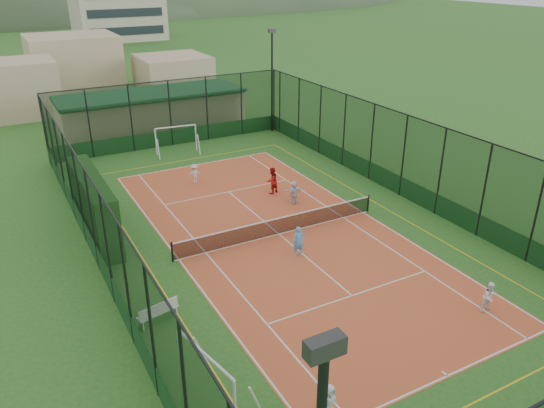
{
  "coord_description": "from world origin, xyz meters",
  "views": [
    {
      "loc": [
        -12.04,
        -21.4,
        12.96
      ],
      "look_at": [
        0.25,
        1.22,
        1.2
      ],
      "focal_mm": 35.0,
      "sensor_mm": 36.0,
      "label": 1
    }
  ],
  "objects_px": {
    "futsal_goal_far": "(176,140)",
    "child_near_mid": "(299,241)",
    "floodlight_ne": "(272,82)",
    "child_far_right": "(295,194)",
    "white_bench": "(158,311)",
    "child_far_back": "(294,191)",
    "child_near_right": "(490,297)",
    "coach": "(272,181)",
    "child_far_left": "(194,174)",
    "child_near_left": "(329,401)",
    "clubhouse": "(152,111)",
    "futsal_goal_near": "(206,379)"
  },
  "relations": [
    {
      "from": "clubhouse",
      "to": "coach",
      "type": "bearing_deg",
      "value": -82.43
    },
    {
      "from": "floodlight_ne",
      "to": "child_far_left",
      "type": "bearing_deg",
      "value": -141.69
    },
    {
      "from": "floodlight_ne",
      "to": "child_near_mid",
      "type": "relative_size",
      "value": 5.42
    },
    {
      "from": "child_far_left",
      "to": "child_near_right",
      "type": "bearing_deg",
      "value": 104.01
    },
    {
      "from": "child_far_back",
      "to": "coach",
      "type": "relative_size",
      "value": 0.76
    },
    {
      "from": "white_bench",
      "to": "child_near_mid",
      "type": "relative_size",
      "value": 1.12
    },
    {
      "from": "clubhouse",
      "to": "child_far_left",
      "type": "distance_m",
      "value": 13.33
    },
    {
      "from": "child_near_mid",
      "to": "child_far_right",
      "type": "bearing_deg",
      "value": 74.6
    },
    {
      "from": "futsal_goal_far",
      "to": "child_near_left",
      "type": "height_order",
      "value": "futsal_goal_far"
    },
    {
      "from": "futsal_goal_far",
      "to": "child_far_left",
      "type": "distance_m",
      "value": 6.39
    },
    {
      "from": "futsal_goal_near",
      "to": "coach",
      "type": "distance_m",
      "value": 17.23
    },
    {
      "from": "futsal_goal_far",
      "to": "coach",
      "type": "xyz_separation_m",
      "value": [
        2.58,
        -10.12,
        -0.16
      ]
    },
    {
      "from": "futsal_goal_far",
      "to": "child_near_mid",
      "type": "height_order",
      "value": "futsal_goal_far"
    },
    {
      "from": "child_near_mid",
      "to": "child_far_right",
      "type": "distance_m",
      "value": 5.96
    },
    {
      "from": "futsal_goal_near",
      "to": "futsal_goal_far",
      "type": "distance_m",
      "value": 25.27
    },
    {
      "from": "child_far_left",
      "to": "coach",
      "type": "height_order",
      "value": "coach"
    },
    {
      "from": "child_near_right",
      "to": "coach",
      "type": "xyz_separation_m",
      "value": [
        -1.93,
        14.86,
        0.16
      ]
    },
    {
      "from": "child_far_left",
      "to": "floodlight_ne",
      "type": "bearing_deg",
      "value": -144.12
    },
    {
      "from": "child_far_right",
      "to": "clubhouse",
      "type": "bearing_deg",
      "value": -88.49
    },
    {
      "from": "child_near_left",
      "to": "child_near_mid",
      "type": "bearing_deg",
      "value": 45.95
    },
    {
      "from": "clubhouse",
      "to": "child_near_mid",
      "type": "xyz_separation_m",
      "value": [
        -0.24,
        -24.37,
        -0.8
      ]
    },
    {
      "from": "child_far_back",
      "to": "clubhouse",
      "type": "bearing_deg",
      "value": -69.84
    },
    {
      "from": "child_far_back",
      "to": "child_near_right",
      "type": "bearing_deg",
      "value": 107.42
    },
    {
      "from": "child_far_right",
      "to": "child_near_mid",
      "type": "bearing_deg",
      "value": 54.73
    },
    {
      "from": "child_near_mid",
      "to": "child_far_left",
      "type": "distance_m",
      "value": 11.19
    },
    {
      "from": "clubhouse",
      "to": "futsal_goal_near",
      "type": "bearing_deg",
      "value": -103.96
    },
    {
      "from": "floodlight_ne",
      "to": "child_far_left",
      "type": "xyz_separation_m",
      "value": [
        -9.92,
        -7.83,
        -3.48
      ]
    },
    {
      "from": "futsal_goal_near",
      "to": "floodlight_ne",
      "type": "bearing_deg",
      "value": -44.56
    },
    {
      "from": "child_near_mid",
      "to": "child_far_left",
      "type": "height_order",
      "value": "child_near_mid"
    },
    {
      "from": "child_far_back",
      "to": "white_bench",
      "type": "bearing_deg",
      "value": 46.51
    },
    {
      "from": "white_bench",
      "to": "child_far_back",
      "type": "relative_size",
      "value": 1.36
    },
    {
      "from": "white_bench",
      "to": "clubhouse",
      "type": "bearing_deg",
      "value": 60.8
    },
    {
      "from": "floodlight_ne",
      "to": "child_near_right",
      "type": "height_order",
      "value": "floodlight_ne"
    },
    {
      "from": "child_far_back",
      "to": "coach",
      "type": "xyz_separation_m",
      "value": [
        -0.57,
        1.66,
        0.2
      ]
    },
    {
      "from": "clubhouse",
      "to": "futsal_goal_far",
      "type": "distance_m",
      "value": 6.96
    },
    {
      "from": "white_bench",
      "to": "child_near_right",
      "type": "relative_size",
      "value": 1.26
    },
    {
      "from": "floodlight_ne",
      "to": "child_far_right",
      "type": "xyz_separation_m",
      "value": [
        -5.96,
        -13.75,
        -3.48
      ]
    },
    {
      "from": "white_bench",
      "to": "child_near_mid",
      "type": "height_order",
      "value": "child_near_mid"
    },
    {
      "from": "futsal_goal_near",
      "to": "child_near_right",
      "type": "xyz_separation_m",
      "value": [
        11.92,
        -0.83,
        -0.33
      ]
    },
    {
      "from": "futsal_goal_far",
      "to": "child_near_left",
      "type": "bearing_deg",
      "value": -92.43
    },
    {
      "from": "child_near_mid",
      "to": "child_far_left",
      "type": "relative_size",
      "value": 1.19
    },
    {
      "from": "floodlight_ne",
      "to": "futsal_goal_far",
      "type": "relative_size",
      "value": 2.67
    },
    {
      "from": "futsal_goal_far",
      "to": "child_far_right",
      "type": "xyz_separation_m",
      "value": [
        2.95,
        -12.22,
        -0.35
      ]
    },
    {
      "from": "futsal_goal_far",
      "to": "child_far_right",
      "type": "relative_size",
      "value": 2.44
    },
    {
      "from": "child_near_left",
      "to": "coach",
      "type": "relative_size",
      "value": 0.74
    },
    {
      "from": "coach",
      "to": "child_far_back",
      "type": "bearing_deg",
      "value": 90.34
    },
    {
      "from": "child_far_left",
      "to": "clubhouse",
      "type": "bearing_deg",
      "value": -98.1
    },
    {
      "from": "clubhouse",
      "to": "coach",
      "type": "distance_m",
      "value": 17.22
    },
    {
      "from": "futsal_goal_far",
      "to": "child_far_back",
      "type": "relative_size",
      "value": 2.46
    },
    {
      "from": "child_far_left",
      "to": "child_far_right",
      "type": "height_order",
      "value": "child_far_left"
    }
  ]
}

